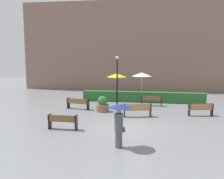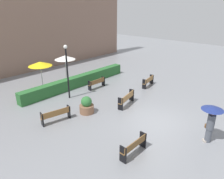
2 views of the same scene
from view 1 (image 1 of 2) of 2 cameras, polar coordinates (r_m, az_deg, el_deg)
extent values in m
plane|color=gray|center=(14.26, 2.92, -8.90)|extent=(60.00, 60.00, 0.00)
cube|color=#9E7242|center=(18.13, 19.53, -4.32)|extent=(1.70, 0.52, 0.04)
cube|color=#9E7242|center=(17.96, 19.71, -3.74)|extent=(1.67, 0.31, 0.39)
cube|color=black|center=(17.87, 17.18, -4.43)|extent=(0.12, 0.36, 0.85)
cube|color=black|center=(18.40, 21.84, -4.30)|extent=(0.12, 0.36, 0.85)
cube|color=brown|center=(14.26, -11.13, -7.08)|extent=(1.66, 0.29, 0.04)
cube|color=brown|center=(14.07, -11.38, -6.47)|extent=(1.66, 0.06, 0.35)
cube|color=black|center=(14.54, -14.02, -7.08)|extent=(0.06, 0.37, 0.84)
cube|color=black|center=(14.01, -8.18, -7.49)|extent=(0.06, 0.37, 0.84)
cube|color=#9E7242|center=(16.91, 5.81, -4.67)|extent=(1.90, 0.66, 0.04)
cube|color=#9E7242|center=(16.72, 5.90, -4.01)|extent=(1.85, 0.44, 0.42)
cube|color=black|center=(16.78, 2.83, -4.77)|extent=(0.14, 0.37, 0.90)
cube|color=black|center=(17.06, 8.76, -4.65)|extent=(0.14, 0.37, 0.90)
cube|color=brown|center=(20.78, 8.98, -2.44)|extent=(1.71, 0.30, 0.04)
cube|color=brown|center=(20.60, 8.98, -1.97)|extent=(1.71, 0.07, 0.35)
cube|color=black|center=(20.80, 6.78, -2.50)|extent=(0.07, 0.37, 0.83)
cube|color=black|center=(20.77, 11.17, -2.60)|extent=(0.07, 0.37, 0.83)
cube|color=olive|center=(19.41, -7.74, -3.11)|extent=(1.83, 0.63, 0.04)
cube|color=olive|center=(19.24, -7.96, -2.61)|extent=(1.79, 0.41, 0.36)
cube|color=black|center=(19.81, -9.92, -3.05)|extent=(0.13, 0.37, 0.84)
cube|color=black|center=(19.02, -5.51, -3.42)|extent=(0.13, 0.37, 0.84)
cylinder|color=#4C515B|center=(11.34, 1.53, -11.31)|extent=(0.32, 0.32, 0.75)
cube|color=#B2A599|center=(11.50, 1.36, -12.81)|extent=(0.41, 0.41, 0.08)
cylinder|color=#4C515B|center=(11.12, 1.54, -7.51)|extent=(0.38, 0.38, 0.81)
sphere|color=tan|center=(10.99, 1.55, -4.94)|extent=(0.21, 0.21, 0.21)
cube|color=brown|center=(11.35, 2.42, -9.06)|extent=(0.26, 0.28, 0.22)
cylinder|color=black|center=(11.10, 1.98, -6.01)|extent=(0.02, 0.02, 0.90)
cone|color=navy|center=(11.00, 1.99, -3.73)|extent=(1.09, 1.09, 0.16)
cylinder|color=brown|center=(18.46, -2.17, -4.20)|extent=(0.95, 0.95, 0.54)
sphere|color=#2D6B33|center=(18.35, -2.18, -2.58)|extent=(0.71, 0.71, 0.71)
cylinder|color=black|center=(20.82, 1.18, 1.71)|extent=(0.12, 0.12, 3.81)
sphere|color=white|center=(20.71, 1.20, 7.28)|extent=(0.28, 0.28, 0.28)
cylinder|color=silver|center=(23.92, 1.10, 0.61)|extent=(0.06, 0.06, 2.25)
cone|color=yellow|center=(23.81, 1.10, 3.29)|extent=(1.88, 1.88, 0.35)
cylinder|color=silver|center=(23.62, 6.78, 0.60)|extent=(0.06, 0.06, 2.36)
cone|color=white|center=(23.50, 6.83, 3.46)|extent=(1.82, 1.82, 0.35)
cube|color=#28602D|center=(22.30, 7.01, -1.69)|extent=(10.71, 0.70, 0.92)
cube|color=#846656|center=(29.65, 6.28, 9.82)|extent=(28.00, 1.20, 10.40)
camera|label=2|loc=(14.41, -47.12, 15.66)|focal=33.73mm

